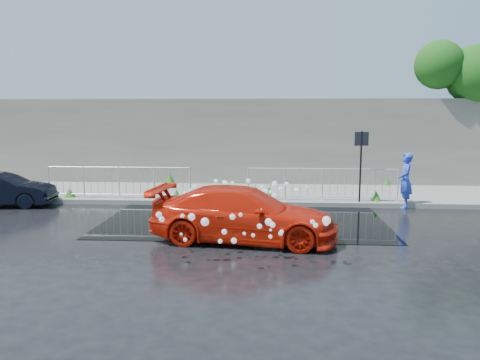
% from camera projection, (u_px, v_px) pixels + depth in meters
% --- Properties ---
extents(ground, '(90.00, 90.00, 0.00)m').
position_uv_depth(ground, '(224.00, 227.00, 12.75)').
color(ground, black).
rests_on(ground, ground).
extents(pavement, '(30.00, 4.00, 0.15)m').
position_uv_depth(pavement, '(237.00, 193.00, 17.67)').
color(pavement, slate).
rests_on(pavement, ground).
extents(curb, '(30.00, 0.25, 0.16)m').
position_uv_depth(curb, '(233.00, 203.00, 15.70)').
color(curb, slate).
rests_on(curb, ground).
extents(retaining_wall, '(30.00, 0.60, 3.50)m').
position_uv_depth(retaining_wall, '(241.00, 141.00, 19.58)').
color(retaining_wall, '#645D54').
rests_on(retaining_wall, pavement).
extents(puddle, '(8.00, 5.00, 0.01)m').
position_uv_depth(puddle, '(245.00, 219.00, 13.70)').
color(puddle, black).
rests_on(puddle, ground).
extents(sign_post, '(0.45, 0.06, 2.50)m').
position_uv_depth(sign_post, '(361.00, 155.00, 15.29)').
color(sign_post, black).
rests_on(sign_post, ground).
extents(tree, '(5.01, 2.44, 6.23)m').
position_uv_depth(tree, '(479.00, 69.00, 18.75)').
color(tree, '#332114').
rests_on(tree, ground).
extents(railing_left, '(5.05, 0.05, 1.10)m').
position_uv_depth(railing_left, '(119.00, 181.00, 16.21)').
color(railing_left, silver).
rests_on(railing_left, pavement).
extents(railing_right, '(5.05, 0.05, 1.10)m').
position_uv_depth(railing_right, '(322.00, 183.00, 15.75)').
color(railing_right, silver).
rests_on(railing_right, pavement).
extents(weeds, '(12.17, 3.93, 0.45)m').
position_uv_depth(weeds, '(231.00, 188.00, 17.16)').
color(weeds, '#144C15').
rests_on(weeds, pavement).
extents(water_spray, '(3.73, 5.65, 1.01)m').
position_uv_depth(water_spray, '(242.00, 201.00, 12.47)').
color(water_spray, white).
rests_on(water_spray, ground).
extents(red_car, '(4.73, 2.40, 1.31)m').
position_uv_depth(red_car, '(244.00, 214.00, 11.35)').
color(red_car, red).
rests_on(red_car, ground).
extents(dark_car, '(3.45, 1.52, 1.10)m').
position_uv_depth(dark_car, '(2.00, 190.00, 15.51)').
color(dark_car, black).
rests_on(dark_car, ground).
extents(person, '(0.52, 0.72, 1.81)m').
position_uv_depth(person, '(405.00, 181.00, 15.21)').
color(person, blue).
rests_on(person, ground).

